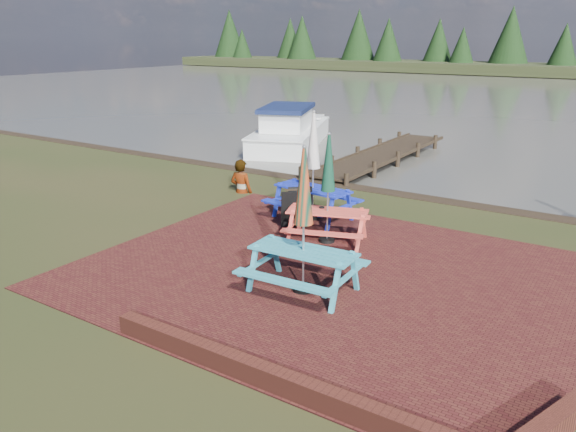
% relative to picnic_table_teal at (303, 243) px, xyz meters
% --- Properties ---
extents(ground, '(120.00, 120.00, 0.00)m').
position_rel_picnic_table_teal_xyz_m(ground, '(-0.04, -0.06, -0.90)').
color(ground, black).
rests_on(ground, ground).
extents(paving, '(9.00, 7.50, 0.02)m').
position_rel_picnic_table_teal_xyz_m(paving, '(-0.04, 0.94, -0.89)').
color(paving, '#3B1313').
rests_on(paving, ground).
extents(brick_wall, '(6.21, 1.79, 0.30)m').
position_rel_picnic_table_teal_xyz_m(brick_wall, '(2.11, -2.48, -0.75)').
color(brick_wall, '#4C1E16').
rests_on(brick_wall, ground).
extents(picnic_table_teal, '(1.93, 1.74, 2.58)m').
position_rel_picnic_table_teal_xyz_m(picnic_table_teal, '(0.00, 0.00, 0.00)').
color(picnic_table_teal, teal).
rests_on(picnic_table_teal, ground).
extents(picnic_table_red, '(2.12, 2.00, 2.39)m').
position_rel_picnic_table_teal_xyz_m(picnic_table_red, '(-0.86, 2.39, -0.07)').
color(picnic_table_red, '#DB4738').
rests_on(picnic_table_red, ground).
extents(picnic_table_blue, '(2.11, 1.93, 2.63)m').
position_rel_picnic_table_teal_xyz_m(picnic_table_blue, '(-1.95, 3.62, 0.02)').
color(picnic_table_blue, '#1627AC').
rests_on(picnic_table_blue, ground).
extents(chalkboard, '(0.59, 0.85, 0.93)m').
position_rel_picnic_table_teal_xyz_m(chalkboard, '(-1.95, 2.90, -0.43)').
color(chalkboard, black).
rests_on(chalkboard, ground).
extents(jetty, '(1.76, 9.08, 1.00)m').
position_rel_picnic_table_teal_xyz_m(jetty, '(-3.54, 11.21, -0.79)').
color(jetty, black).
rests_on(jetty, ground).
extents(boat_jetty, '(4.58, 7.14, 1.96)m').
position_rel_picnic_table_teal_xyz_m(boat_jetty, '(-8.10, 12.14, -0.52)').
color(boat_jetty, white).
rests_on(boat_jetty, ground).
extents(person, '(0.73, 0.51, 1.90)m').
position_rel_picnic_table_teal_xyz_m(person, '(-4.93, 4.64, 0.05)').
color(person, gray).
rests_on(person, ground).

